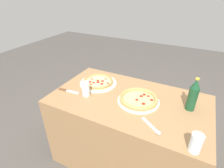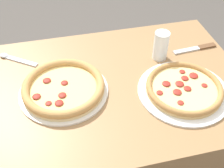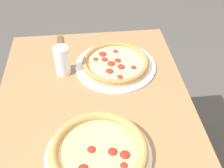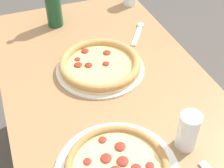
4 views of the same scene
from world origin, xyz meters
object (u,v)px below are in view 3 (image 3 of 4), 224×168
at_px(knife, 60,47).
at_px(pizza_pepperoni, 116,63).
at_px(pizza_veggie, 100,151).
at_px(glass_cola, 62,61).

bearing_deg(knife, pizza_pepperoni, -125.29).
bearing_deg(pizza_veggie, glass_cola, 16.03).
height_order(pizza_veggie, pizza_pepperoni, pizza_veggie).
bearing_deg(pizza_pepperoni, pizza_veggie, 167.21).
relative_size(glass_cola, knife, 0.60).
bearing_deg(glass_cola, pizza_pepperoni, -86.29).
height_order(pizza_veggie, knife, pizza_veggie).
distance_m(pizza_veggie, knife, 0.61).
distance_m(pizza_veggie, glass_cola, 0.43).
distance_m(pizza_pepperoni, knife, 0.29).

